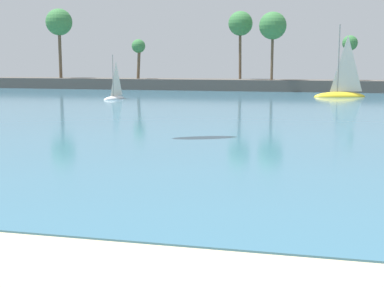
% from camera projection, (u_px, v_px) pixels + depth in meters
% --- Properties ---
extents(sea, '(220.00, 115.22, 0.06)m').
position_uv_depth(sea, '(284.00, 99.00, 70.56)').
color(sea, '#386B84').
rests_on(sea, ground).
extents(palm_headland, '(103.94, 6.90, 13.42)m').
position_uv_depth(palm_headland, '(293.00, 71.00, 87.02)').
color(palm_headland, '#514C47').
rests_on(palm_headland, ground).
extents(sailboat_mid_bay, '(2.14, 4.20, 5.84)m').
position_uv_depth(sailboat_mid_bay, '(115.00, 95.00, 69.47)').
color(sailboat_mid_bay, white).
rests_on(sailboat_mid_bay, sea).
extents(sailboat_toward_headland, '(7.21, 4.29, 10.03)m').
position_uv_depth(sailboat_toward_headland, '(341.00, 90.00, 73.49)').
color(sailboat_toward_headland, yellow).
rests_on(sailboat_toward_headland, sea).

